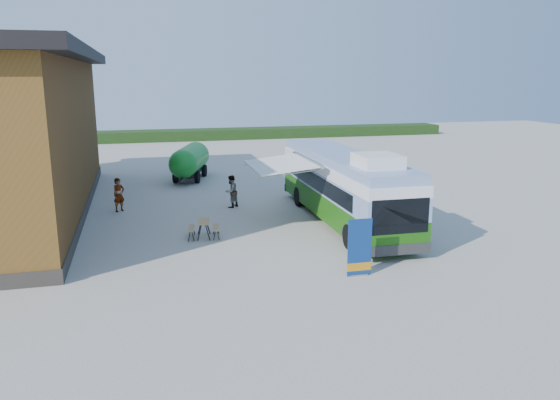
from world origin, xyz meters
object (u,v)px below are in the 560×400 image
object	(u,v)px
slurry_tanker	(190,160)
banner	(359,253)
person_a	(119,195)
person_b	(231,191)
bus	(343,185)
picnic_table	(204,225)

from	to	relation	value
slurry_tanker	banner	bearing A→B (deg)	-61.10
person_a	person_b	distance (m)	5.30
person_a	slurry_tanker	xyz separation A→B (m)	(4.05, 7.34, 0.41)
bus	person_a	bearing A→B (deg)	156.05
bus	picnic_table	xyz separation A→B (m)	(-6.22, -0.86, -1.16)
person_b	slurry_tanker	xyz separation A→B (m)	(-1.22, 7.86, 0.42)
bus	slurry_tanker	xyz separation A→B (m)	(-5.52, 11.79, -0.45)
slurry_tanker	person_a	bearing A→B (deg)	-101.29
picnic_table	bus	bearing A→B (deg)	15.47
slurry_tanker	person_b	bearing A→B (deg)	-63.56
banner	slurry_tanker	size ratio (longest dim) A/B	0.34
slurry_tanker	bus	bearing A→B (deg)	-47.32
bus	picnic_table	size ratio (longest dim) A/B	8.58
banner	person_b	distance (m)	10.58
bus	person_a	size ratio (longest dim) A/B	7.11
picnic_table	person_a	world-z (taller)	person_a
banner	picnic_table	xyz separation A→B (m)	(-4.33, 5.52, -0.27)
picnic_table	person_b	size ratio (longest dim) A/B	0.84
bus	person_b	xyz separation A→B (m)	(-4.30, 3.93, -0.87)
person_b	slurry_tanker	world-z (taller)	slurry_tanker
picnic_table	person_b	xyz separation A→B (m)	(1.92, 4.78, 0.28)
person_a	slurry_tanker	size ratio (longest dim) A/B	0.29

